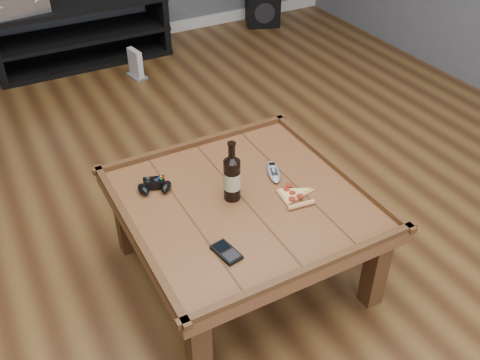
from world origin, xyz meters
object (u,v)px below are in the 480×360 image
media_console (81,33)px  pizza_slice (294,196)px  game_controller (154,186)px  subwoofer (263,8)px  smartphone (226,252)px  remote_control (274,172)px  coffee_table (243,210)px  game_console (136,65)px  beer_bottle (232,177)px  av_receiver (13,1)px

media_console → pizza_slice: (0.20, -2.84, 0.21)m
game_controller → subwoofer: 3.30m
smartphone → subwoofer: size_ratio=0.34×
game_controller → remote_control: 0.54m
pizza_slice → media_console: bearing=100.9°
media_console → subwoofer: size_ratio=3.54×
coffee_table → remote_control: 0.24m
game_controller → game_console: size_ratio=0.70×
pizza_slice → remote_control: 0.19m
beer_bottle → remote_control: 0.27m
remote_control → game_console: (0.07, 2.16, -0.36)m
subwoofer → coffee_table: bearing=-99.7°
av_receiver → pizza_slice: bearing=-85.5°
game_controller → pizza_slice: game_controller is taller
pizza_slice → smartphone: 0.44m
smartphone → remote_control: 0.55m
game_controller → subwoofer: (2.06, 2.56, -0.32)m
remote_control → subwoofer: size_ratio=0.45×
game_controller → game_console: game_controller is taller
coffee_table → subwoofer: bearing=58.0°
subwoofer → game_console: (-1.47, -0.54, -0.05)m
game_controller → av_receiver: size_ratio=0.33×
pizza_slice → av_receiver: av_receiver is taller
smartphone → av_receiver: bearing=84.1°
subwoofer → smartphone: bearing=-100.4°
beer_bottle → pizza_slice: bearing=-28.0°
beer_bottle → remote_control: beer_bottle is taller
beer_bottle → av_receiver: bearing=98.6°
game_console → subwoofer: bearing=10.2°
pizza_slice → smartphone: pizza_slice is taller
remote_control → game_console: remote_control is taller
smartphone → remote_control: remote_control is taller
game_controller → smartphone: bearing=-61.8°
remote_control → subwoofer: 3.13m
subwoofer → pizza_slice: bearing=-96.0°
beer_bottle → game_console: (0.32, 2.23, -0.46)m
smartphone → beer_bottle: bearing=48.2°
pizza_slice → game_console: pizza_slice is taller
media_console → coffee_table: bearing=-90.0°
remote_control → av_receiver: av_receiver is taller
game_controller → subwoofer: size_ratio=0.40×
av_receiver → game_console: av_receiver is taller
pizza_slice → smartphone: size_ratio=1.74×
game_controller → game_console: 2.13m
coffee_table → media_console: media_console is taller
game_console → media_console: bearing=109.6°
av_receiver → coffee_table: bearing=-89.0°
smartphone → subwoofer: 3.65m
media_console → remote_control: (0.21, -2.66, 0.22)m
pizza_slice → beer_bottle: bearing=159.0°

